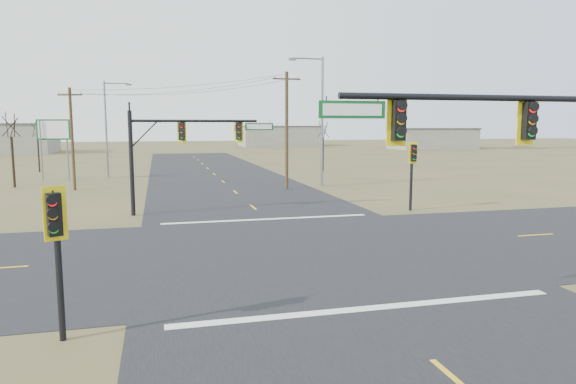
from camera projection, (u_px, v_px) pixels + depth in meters
The scene contains 19 objects.
ground at pixel (303, 250), 22.45m from camera, with size 320.00×320.00×0.00m, color brown.
road_ew at pixel (303, 250), 22.45m from camera, with size 160.00×14.00×0.02m, color black.
road_ns at pixel (303, 250), 22.45m from camera, with size 14.00×160.00×0.02m, color black.
stop_bar_near at pixel (372, 308), 15.23m from camera, with size 12.00×0.40×0.01m, color silver.
stop_bar_far at pixel (267, 219), 29.65m from camera, with size 12.00×0.40×0.01m, color silver.
mast_arm_near at pixel (533, 142), 14.55m from camera, with size 10.34×0.42×6.77m.
mast_arm_far at pixel (185, 139), 31.24m from camera, with size 8.83×0.58×6.28m.
pedestal_signal_ne at pixel (413, 160), 32.30m from camera, with size 0.62×0.54×4.40m.
pedestal_signal_sw at pixel (55, 228), 12.50m from camera, with size 0.67×0.59×3.98m.
utility_pole_near at pixel (287, 129), 43.19m from camera, with size 2.41×0.28×9.84m.
utility_pole_far at pixel (72, 137), 42.59m from camera, with size 2.01×0.79×8.50m.
highway_sign at pixel (54, 137), 50.08m from camera, with size 3.16×0.66×6.00m.
streetlight_a at pixel (319, 114), 45.55m from camera, with size 3.17×0.31×11.39m.
streetlight_c at pixel (108, 124), 52.81m from camera, with size 2.77×0.42×9.88m.
bare_tree_a at pixel (10, 124), 44.28m from camera, with size 3.64×3.64×6.95m.
bare_tree_b at pixel (37, 128), 59.25m from camera, with size 3.01×3.01×6.35m.
bare_tree_c at pixel (323, 129), 60.90m from camera, with size 2.74×2.74×6.34m.
warehouse_mid at pixel (280, 136), 133.95m from camera, with size 20.00×12.00×5.00m, color gray.
warehouse_right at pixel (432, 139), 117.26m from camera, with size 18.00×10.00×4.50m, color gray.
Camera 1 is at (-6.01, -21.10, 5.42)m, focal length 32.00 mm.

